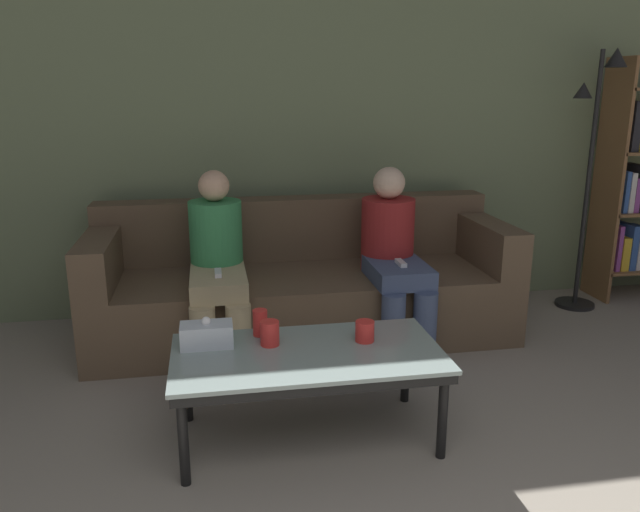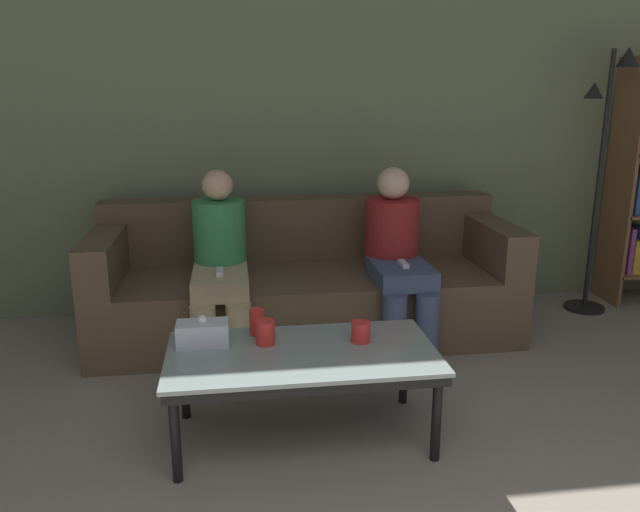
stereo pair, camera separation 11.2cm
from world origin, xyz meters
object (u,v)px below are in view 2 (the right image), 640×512
Objects in this scene: standing_lamp at (604,155)px; tissue_box at (203,333)px; cup_near_left at (361,332)px; couch at (306,286)px; seated_person_left_end at (220,261)px; seated_person_mid_left at (397,253)px; cup_far_center at (265,332)px; cup_near_right at (257,322)px; coffee_table at (302,360)px.

tissue_box is at bearing -154.21° from standing_lamp.
cup_near_left is 0.68m from tissue_box.
couch reaches higher than cup_near_left.
tissue_box is (-0.57, -1.08, 0.16)m from couch.
cup_near_left is 0.05× the size of standing_lamp.
seated_person_left_end is 1.01m from seated_person_mid_left.
cup_far_center is at bearing 175.77° from cup_near_left.
standing_lamp reaches higher than tissue_box.
couch is at bearing 74.80° from cup_far_center.
couch is at bearing 25.81° from seated_person_left_end.
cup_near_right is at bearing 161.63° from cup_near_left.
standing_lamp is 1.67× the size of seated_person_mid_left.
couch is 1.23m from tissue_box.
standing_lamp is (1.95, 0.13, 0.75)m from couch.
cup_far_center reaches higher than cup_near_left.
tissue_box is (-0.41, 0.13, 0.09)m from coffee_table.
tissue_box is 1.37m from seated_person_mid_left.
seated_person_mid_left reaches higher than cup_near_left.
seated_person_left_end is at bearing 123.88° from cup_near_left.
seated_person_left_end reaches higher than cup_near_right.
coffee_table is 1.10× the size of seated_person_left_end.
cup_near_right is 0.54× the size of tissue_box.
seated_person_left_end is (-0.61, 0.91, 0.09)m from cup_near_left.
standing_lamp is (2.25, 1.25, 0.59)m from cup_far_center.
cup_far_center is 0.48× the size of tissue_box.
coffee_table is at bearing -17.46° from tissue_box.
coffee_table is (-0.16, -1.21, 0.07)m from couch.
seated_person_mid_left reaches higher than cup_far_center.
coffee_table is at bearing -32.79° from cup_far_center.
tissue_box is (-0.67, 0.06, 0.01)m from cup_near_left.
seated_person_mid_left reaches higher than couch.
tissue_box is 0.21× the size of seated_person_left_end.
cup_near_right is at bearing -77.48° from seated_person_left_end.
couch reaches higher than coffee_table.
coffee_table is 0.29m from cup_near_right.
seated_person_left_end is at bearing -179.22° from seated_person_mid_left.
cup_near_left is at bearing 13.91° from coffee_table.
coffee_table is 1.10× the size of seated_person_mid_left.
couch is at bearing 95.20° from cup_near_left.
couch reaches higher than cup_far_center.
standing_lamp is at bearing 14.08° from seated_person_mid_left.
cup_near_left is at bearing -4.23° from cup_far_center.
coffee_table is at bearing -70.33° from seated_person_left_end.
cup_far_center is 0.90m from seated_person_left_end.
standing_lamp is at bearing 32.59° from coffee_table.
cup_far_center is at bearing -75.08° from cup_near_right.
coffee_table is 2.59m from standing_lamp.
standing_lamp reaches higher than couch.
coffee_table is 9.54× the size of cup_near_right.
cup_near_left is at bearing -113.46° from seated_person_mid_left.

